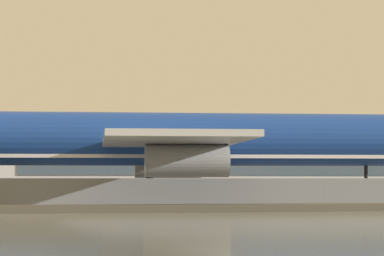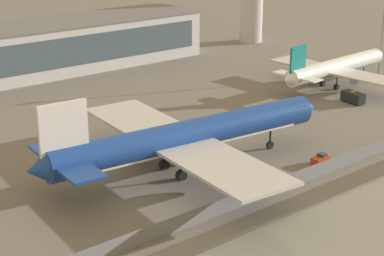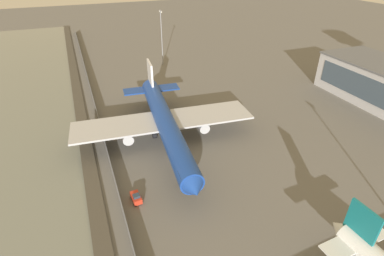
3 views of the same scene
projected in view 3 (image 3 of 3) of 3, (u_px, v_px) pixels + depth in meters
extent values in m
plane|color=#66635E|center=(182.00, 158.00, 70.01)|extent=(500.00, 500.00, 0.00)
cube|color=#474238|center=(91.00, 179.00, 63.36)|extent=(320.00, 3.00, 0.50)
cube|color=slate|center=(112.00, 170.00, 64.34)|extent=(280.00, 0.08, 2.26)
cylinder|color=slate|center=(80.00, 50.00, 142.59)|extent=(0.10, 0.10, 2.26)
cylinder|color=slate|center=(112.00, 170.00, 64.34)|extent=(0.10, 0.10, 2.26)
cylinder|color=#193D93|center=(166.00, 123.00, 72.71)|extent=(46.84, 9.09, 4.71)
cone|color=#193D93|center=(195.00, 190.00, 52.42)|extent=(3.47, 4.74, 4.47)
cone|color=#193D93|center=(149.00, 85.00, 93.00)|extent=(3.45, 4.51, 4.24)
cube|color=#232D3D|center=(190.00, 176.00, 54.72)|extent=(2.95, 4.23, 1.41)
cube|color=silver|center=(166.00, 127.00, 73.37)|extent=(39.79, 7.49, 0.85)
cube|color=#B7BABF|center=(206.00, 115.00, 77.63)|extent=(12.32, 23.24, 0.47)
cube|color=#B7BABF|center=(118.00, 127.00, 72.24)|extent=(12.32, 23.24, 0.47)
cylinder|color=#B7BABF|center=(201.00, 123.00, 76.83)|extent=(6.74, 3.19, 2.59)
cylinder|color=#B7BABF|center=(127.00, 134.00, 72.30)|extent=(6.74, 3.19, 2.59)
cube|color=silver|center=(150.00, 75.00, 87.22)|extent=(7.01, 1.22, 8.00)
cube|color=#193D93|center=(165.00, 88.00, 90.43)|extent=(5.42, 8.61, 0.38)
cube|color=#193D93|center=(138.00, 91.00, 88.46)|extent=(5.42, 8.61, 0.38)
cylinder|color=black|center=(183.00, 177.00, 61.16)|extent=(0.33, 0.33, 2.75)
cylinder|color=black|center=(183.00, 182.00, 61.86)|extent=(1.36, 0.64, 1.32)
cylinder|color=black|center=(173.00, 128.00, 77.90)|extent=(0.38, 0.38, 2.75)
cylinder|color=black|center=(173.00, 133.00, 78.61)|extent=(1.61, 1.20, 1.52)
cylinder|color=black|center=(154.00, 131.00, 76.71)|extent=(0.38, 0.38, 2.75)
cylinder|color=black|center=(155.00, 135.00, 77.42)|extent=(1.61, 1.20, 1.52)
cone|color=white|center=(339.00, 228.00, 46.85)|extent=(2.57, 3.44, 3.31)
cube|color=#14707A|center=(362.00, 225.00, 42.68)|extent=(4.86, 0.71, 6.24)
cube|color=white|center=(368.00, 234.00, 45.44)|extent=(3.54, 5.85, 0.29)
cube|color=white|center=(341.00, 247.00, 43.38)|extent=(3.54, 5.85, 0.29)
cube|color=red|center=(136.00, 198.00, 57.76)|extent=(3.31, 1.84, 1.11)
cube|color=#283847|center=(136.00, 196.00, 57.04)|extent=(1.21, 1.36, 0.50)
cylinder|color=black|center=(141.00, 201.00, 57.45)|extent=(0.71, 0.27, 0.70)
cylinder|color=black|center=(134.00, 204.00, 56.94)|extent=(0.71, 0.27, 0.70)
cylinder|color=black|center=(138.00, 195.00, 58.98)|extent=(0.71, 0.27, 0.70)
cylinder|color=black|center=(131.00, 197.00, 58.47)|extent=(0.71, 0.27, 0.70)
cylinder|color=gray|center=(162.00, 38.00, 122.05)|extent=(0.36, 0.36, 21.88)
cube|color=gray|center=(160.00, 11.00, 116.59)|extent=(3.20, 0.24, 0.24)
cube|color=silver|center=(160.00, 11.00, 117.70)|extent=(0.60, 0.40, 0.44)
cube|color=silver|center=(161.00, 12.00, 115.78)|extent=(0.60, 0.40, 0.44)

